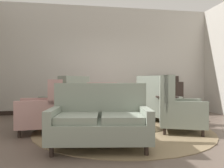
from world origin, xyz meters
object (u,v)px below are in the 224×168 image
Objects in this scene: porcelain_vase at (118,96)px; armchair_beside_settee at (158,103)px; armchair_near_sideboard at (68,103)px; sideboard at (164,95)px; armchair_far_left at (101,103)px; coffee_table at (116,109)px; settee at (100,121)px; armchair_back_corner at (45,110)px; armchair_foreground_right at (177,109)px; side_table at (167,108)px.

armchair_beside_settee is at bearing 28.89° from porcelain_vase.
armchair_near_sideboard reaches higher than porcelain_vase.
armchair_near_sideboard is 1.06× the size of sideboard.
armchair_beside_settee is at bearing -118.56° from sideboard.
coffee_table is at bearing 102.65° from armchair_far_left.
settee is at bearing -110.17° from coffee_table.
porcelain_vase is 1.27m from armchair_beside_settee.
armchair_beside_settee reaches higher than armchair_near_sideboard.
armchair_back_corner reaches higher than porcelain_vase.
armchair_foreground_right is (1.26, -1.77, 0.04)m from armchair_far_left.
armchair_foreground_right is at bearing -25.20° from coffee_table.
settee is at bearing -139.89° from side_table.
armchair_back_corner is 2.53m from armchair_foreground_right.
armchair_beside_settee reaches higher than porcelain_vase.
porcelain_vase is 1.28m from armchair_far_left.
armchair_far_left is 1.46× the size of side_table.
armchair_beside_settee reaches higher than armchair_far_left.
armchair_beside_settee is (1.16, 0.62, 0.05)m from coffee_table.
porcelain_vase is at bearing 79.62° from armchair_beside_settee.
armchair_foreground_right is at bearing 32.63° from settee.
coffee_table is 1.22m from armchair_foreground_right.
armchair_beside_settee is at bearing 56.83° from settee.
side_table is (1.19, 0.15, -0.02)m from coffee_table.
armchair_foreground_right is at bearing 76.28° from armchair_back_corner.
armchair_beside_settee is 1.54m from sideboard.
armchair_near_sideboard reaches higher than settee.
sideboard is (1.89, 1.97, 0.13)m from coffee_table.
sideboard is (1.83, 1.95, -0.13)m from porcelain_vase.
porcelain_vase is at bearing 16.77° from coffee_table.
sideboard is at bearing 61.54° from settee.
armchair_back_corner reaches higher than settee.
armchair_far_left reaches higher than side_table.
armchair_far_left is at bearing 25.27° from armchair_beside_settee.
armchair_foreground_right is 0.67m from side_table.
armchair_near_sideboard is at bearing 155.16° from armchair_back_corner.
armchair_beside_settee is 1.77× the size of side_table.
armchair_far_left is 1.85m from armchair_back_corner.
side_table is (2.21, -0.77, -0.05)m from armchair_near_sideboard.
porcelain_vase is at bearing 90.64° from armchair_back_corner.
armchair_back_corner is at bearing 18.92° from armchair_near_sideboard.
sideboard is (3.29, 2.09, 0.11)m from armchair_back_corner.
armchair_near_sideboard is at bearing 26.42° from armchair_far_left.
sideboard is (2.05, 0.72, 0.12)m from armchair_far_left.
settee is at bearing 35.52° from armchair_back_corner.
porcelain_vase is 0.36× the size of armchair_back_corner.
armchair_beside_settee is at bearing 28.33° from coffee_table.
sideboard is at bearing -155.27° from armchair_far_left.
armchair_near_sideboard is (-1.02, 0.92, 0.04)m from coffee_table.
armchair_far_left is 0.93× the size of armchair_back_corner.
armchair_near_sideboard is (-0.57, 2.16, 0.05)m from settee.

